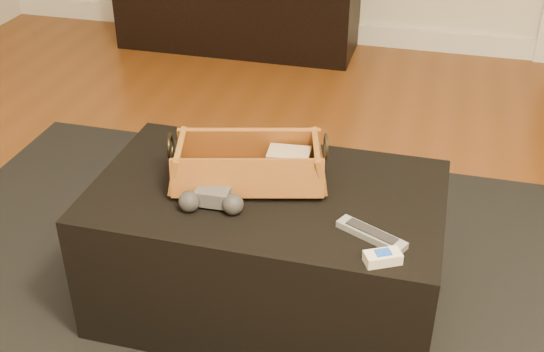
% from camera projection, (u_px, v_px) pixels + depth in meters
% --- Properties ---
extents(baseboard, '(5.00, 0.04, 0.12)m').
position_uv_depth(baseboard, '(392.00, 37.00, 4.07)').
color(baseboard, white).
rests_on(baseboard, floor).
extents(media_cabinet, '(1.38, 0.45, 0.54)m').
position_uv_depth(media_cabinet, '(238.00, 2.00, 3.97)').
color(media_cabinet, black).
rests_on(media_cabinet, floor).
extents(area_rug, '(2.60, 2.00, 0.01)m').
position_uv_depth(area_rug, '(263.00, 313.00, 2.12)').
color(area_rug, black).
rests_on(area_rug, floor).
extents(ottoman, '(1.00, 0.60, 0.42)m').
position_uv_depth(ottoman, '(267.00, 248.00, 2.05)').
color(ottoman, black).
rests_on(ottoman, area_rug).
extents(tv_remote, '(0.24, 0.13, 0.02)m').
position_uv_depth(tv_remote, '(241.00, 176.00, 1.95)').
color(tv_remote, black).
rests_on(tv_remote, wicker_basket).
extents(cloth_bundle, '(0.13, 0.09, 0.07)m').
position_uv_depth(cloth_bundle, '(289.00, 161.00, 1.98)').
color(cloth_bundle, tan).
rests_on(cloth_bundle, wicker_basket).
extents(wicker_basket, '(0.48, 0.33, 0.15)m').
position_uv_depth(wicker_basket, '(248.00, 166.00, 1.95)').
color(wicker_basket, '#AF5E27').
rests_on(wicker_basket, ottoman).
extents(game_controller, '(0.18, 0.11, 0.06)m').
position_uv_depth(game_controller, '(212.00, 200.00, 1.84)').
color(game_controller, '#434447').
rests_on(game_controller, ottoman).
extents(silver_remote, '(0.19, 0.12, 0.02)m').
position_uv_depth(silver_remote, '(371.00, 234.00, 1.74)').
color(silver_remote, '#919598').
rests_on(silver_remote, ottoman).
extents(cream_gadget, '(0.10, 0.08, 0.03)m').
position_uv_depth(cream_gadget, '(383.00, 257.00, 1.65)').
color(cream_gadget, silver).
rests_on(cream_gadget, ottoman).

